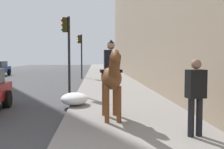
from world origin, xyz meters
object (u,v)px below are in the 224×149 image
(traffic_light_far_curb, at_px, (81,49))
(mounted_horse_near, at_px, (111,76))
(traffic_light_near_curb, at_px, (67,43))
(pedestrian_greeting, at_px, (196,92))

(traffic_light_far_curb, bearing_deg, mounted_horse_near, -173.73)
(mounted_horse_near, height_order, traffic_light_near_curb, traffic_light_near_curb)
(traffic_light_near_curb, bearing_deg, pedestrian_greeting, -154.59)
(mounted_horse_near, distance_m, pedestrian_greeting, 2.45)
(mounted_horse_near, relative_size, traffic_light_far_curb, 0.59)
(mounted_horse_near, distance_m, traffic_light_far_curb, 15.77)
(mounted_horse_near, height_order, traffic_light_far_curb, traffic_light_far_curb)
(pedestrian_greeting, relative_size, traffic_light_far_curb, 0.45)
(mounted_horse_near, xyz_separation_m, pedestrian_greeting, (-1.71, -1.74, -0.24))
(pedestrian_greeting, height_order, traffic_light_far_curb, traffic_light_far_curb)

